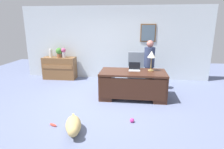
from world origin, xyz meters
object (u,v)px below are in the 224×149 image
object	(u,v)px
desk	(133,84)
potted_plant	(59,52)
dog_lying	(73,126)
armchair	(137,72)
person_standing	(149,65)
vase_empty	(51,53)
desk_lamp	(152,56)
vase_with_flowers	(64,52)
dog_toy_ball	(132,120)
dog_toy_bone	(53,125)
credenza	(60,68)
laptop	(134,68)

from	to	relation	value
desk	potted_plant	bearing A→B (deg)	149.08
desk	dog_lying	size ratio (longest dim) A/B	2.46
armchair	potted_plant	bearing A→B (deg)	167.40
person_standing	vase_empty	size ratio (longest dim) A/B	5.13
vase_empty	desk_lamp	bearing A→B (deg)	-22.51
vase_with_flowers	dog_toy_ball	distance (m)	4.17
dog_lying	potted_plant	xyz separation A→B (m)	(-1.68, 3.63, 0.87)
desk	dog_toy_bone	world-z (taller)	desk
person_standing	desk_lamp	size ratio (longest dim) A/B	2.83
armchair	potted_plant	size ratio (longest dim) A/B	3.20
vase_empty	potted_plant	distance (m)	0.34
credenza	desk_lamp	size ratio (longest dim) A/B	2.19
credenza	vase_empty	bearing A→B (deg)	179.77
laptop	vase_empty	world-z (taller)	vase_empty
vase_with_flowers	potted_plant	world-z (taller)	potted_plant
desk_lamp	dog_toy_ball	xyz separation A→B (m)	(-0.48, -1.58, -1.16)
dog_lying	dog_toy_bone	distance (m)	0.56
armchair	vase_with_flowers	xyz separation A→B (m)	(-2.74, 0.65, 0.53)
credenza	dog_toy_bone	world-z (taller)	credenza
potted_plant	dog_toy_bone	size ratio (longest dim) A/B	1.90
dog_lying	laptop	distance (m)	2.50
desk	vase_empty	distance (m)	3.59
vase_empty	dog_toy_bone	distance (m)	3.87
dog_toy_ball	desk_lamp	bearing A→B (deg)	73.06
credenza	dog_lying	world-z (taller)	credenza
armchair	person_standing	xyz separation A→B (m)	(0.36, -0.29, 0.30)
dog_lying	credenza	bearing A→B (deg)	115.21
desk	dog_lying	bearing A→B (deg)	-119.44
armchair	desk_lamp	xyz separation A→B (m)	(0.37, -0.85, 0.70)
person_standing	laptop	world-z (taller)	person_standing
desk_lamp	dog_toy_bone	bearing A→B (deg)	-137.56
dog_toy_bone	credenza	bearing A→B (deg)	109.29
person_standing	dog_toy_bone	bearing A→B (deg)	-130.19
dog_toy_ball	dog_lying	bearing A→B (deg)	-153.89
potted_plant	person_standing	bearing A→B (deg)	-16.07
person_standing	dog_toy_bone	xyz separation A→B (m)	(-2.10, -2.48, -0.79)
credenza	vase_with_flowers	xyz separation A→B (m)	(0.19, 0.00, 0.62)
vase_with_flowers	laptop	bearing A→B (deg)	-29.59
dog_lying	potted_plant	size ratio (longest dim) A/B	2.07
desk	potted_plant	xyz separation A→B (m)	(-2.79, 1.67, 0.61)
vase_with_flowers	potted_plant	size ratio (longest dim) A/B	0.99
person_standing	vase_with_flowers	world-z (taller)	person_standing
desk	dog_toy_ball	size ratio (longest dim) A/B	19.63
armchair	person_standing	size ratio (longest dim) A/B	0.73
desk	vase_with_flowers	xyz separation A→B (m)	(-2.62, 1.67, 0.61)
desk	laptop	bearing A→B (deg)	77.30
desk	dog_toy_ball	world-z (taller)	desk
person_standing	dog_lying	xyz separation A→B (m)	(-1.59, -2.68, -0.65)
dog_lying	dog_toy_ball	world-z (taller)	dog_lying
desk_lamp	potted_plant	size ratio (longest dim) A/B	1.55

